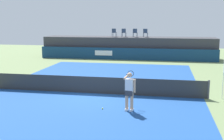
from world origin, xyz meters
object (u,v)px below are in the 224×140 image
tennis_player (129,90)px  tennis_ball (102,108)px  spectator_chair_left (124,32)px  spectator_chair_right (145,33)px  net_post_far (209,90)px  spectator_chair_far_left (114,32)px  spectator_chair_center (135,32)px

tennis_player → tennis_ball: tennis_player is taller
spectator_chair_left → spectator_chair_right: size_ratio=1.00×
net_post_far → tennis_player: (-3.80, -2.69, 0.46)m
spectator_chair_far_left → net_post_far: spectator_chair_far_left is taller
spectator_chair_far_left → spectator_chair_center: same height
spectator_chair_right → spectator_chair_left: bearing=178.2°
spectator_chair_center → spectator_chair_left: bearing=177.5°
spectator_chair_center → tennis_player: size_ratio=0.50×
spectator_chair_far_left → spectator_chair_left: bearing=0.2°
spectator_chair_center → tennis_ball: 17.91m
net_post_far → tennis_player: 4.68m
spectator_chair_right → tennis_ball: spectator_chair_right is taller
spectator_chair_far_left → spectator_chair_right: bearing=-1.2°
spectator_chair_center → tennis_ball: bearing=-88.6°
spectator_chair_left → tennis_ball: (1.61, -17.76, -2.66)m
spectator_chair_left → tennis_ball: spectator_chair_left is taller
spectator_chair_far_left → spectator_chair_left: same height
spectator_chair_right → tennis_ball: size_ratio=13.06×
spectator_chair_center → net_post_far: spectator_chair_center is taller
spectator_chair_far_left → spectator_chair_center: bearing=-1.2°
spectator_chair_right → spectator_chair_center: bearing=178.9°
spectator_chair_left → spectator_chair_center: size_ratio=1.00×
spectator_chair_center → net_post_far: size_ratio=0.89×
spectator_chair_far_left → tennis_ball: (2.64, -17.76, -2.66)m
tennis_ball → spectator_chair_left: bearing=95.2°
spectator_chair_far_left → spectator_chair_right: same height
tennis_ball → net_post_far: bearing=28.3°
net_post_far → spectator_chair_right: bearing=106.3°
net_post_far → spectator_chair_center: bearing=110.0°
spectator_chair_far_left → net_post_far: (7.69, -15.04, -2.19)m
spectator_chair_left → tennis_ball: 18.03m
spectator_chair_left → net_post_far: 16.59m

